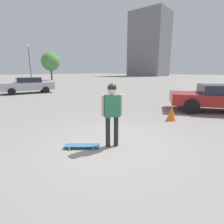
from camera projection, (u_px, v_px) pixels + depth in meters
ground_plane at (112, 146)px, 4.78m from camera, size 220.00×220.00×0.00m
person at (112, 108)px, 4.53m from camera, size 0.46×0.41×1.70m
skateboard at (82, 146)px, 4.64m from camera, size 0.77×0.86×0.08m
car_parked_near at (220, 97)px, 8.71m from camera, size 3.70×5.00×1.34m
car_parked_far at (28, 85)px, 16.11m from camera, size 4.79×3.04×1.43m
building_block_distant at (149, 45)px, 72.57m from camera, size 11.66×14.32×25.28m
tree_distant at (51, 62)px, 39.24m from camera, size 4.10×4.10×6.18m
traffic_cone at (171, 113)px, 7.22m from camera, size 0.39×0.39×0.58m
lamp_post at (30, 62)px, 21.89m from camera, size 0.28×0.28×5.18m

